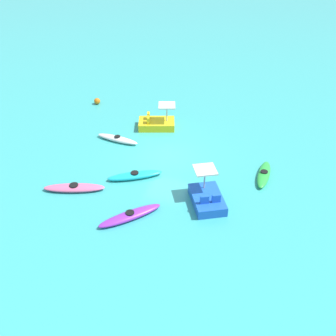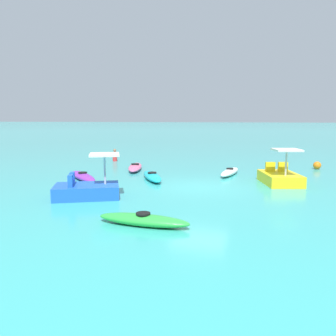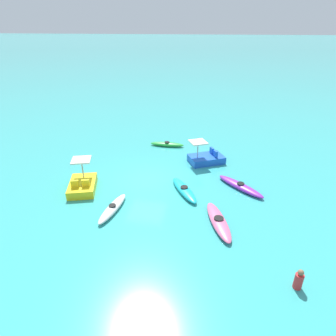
% 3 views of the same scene
% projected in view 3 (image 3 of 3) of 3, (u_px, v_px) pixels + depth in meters
% --- Properties ---
extents(ground_plane, '(600.00, 600.00, 0.00)m').
position_uv_depth(ground_plane, '(146.00, 180.00, 18.29)').
color(ground_plane, '#38ADA8').
extents(kayak_cyan, '(3.00, 2.17, 0.37)m').
position_uv_depth(kayak_cyan, '(184.00, 190.00, 16.87)').
color(kayak_cyan, '#19B7C6').
rests_on(kayak_cyan, ground_plane).
extents(kayak_white, '(2.95, 0.95, 0.37)m').
position_uv_depth(kayak_white, '(113.00, 208.00, 15.17)').
color(kayak_white, white).
rests_on(kayak_white, ground_plane).
extents(kayak_pink, '(3.35, 1.74, 0.37)m').
position_uv_depth(kayak_pink, '(218.00, 221.00, 14.18)').
color(kayak_pink, pink).
rests_on(kayak_pink, ground_plane).
extents(kayak_green, '(0.67, 2.73, 0.37)m').
position_uv_depth(kayak_green, '(167.00, 144.00, 23.28)').
color(kayak_green, green).
rests_on(kayak_green, ground_plane).
extents(kayak_purple, '(2.76, 2.93, 0.37)m').
position_uv_depth(kayak_purple, '(240.00, 186.00, 17.25)').
color(kayak_purple, purple).
rests_on(kayak_purple, ground_plane).
extents(pedal_boat_blue, '(2.44, 2.82, 1.68)m').
position_uv_depth(pedal_boat_blue, '(206.00, 158.00, 20.47)').
color(pedal_boat_blue, blue).
rests_on(pedal_boat_blue, ground_plane).
extents(pedal_boat_yellow, '(2.74, 2.16, 1.68)m').
position_uv_depth(pedal_boat_yellow, '(83.00, 184.00, 17.09)').
color(pedal_boat_yellow, yellow).
rests_on(pedal_boat_yellow, ground_plane).
extents(person_near_shore, '(0.36, 0.36, 0.88)m').
position_uv_depth(person_near_shore, '(299.00, 280.00, 10.64)').
color(person_near_shore, red).
rests_on(person_near_shore, ground_plane).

